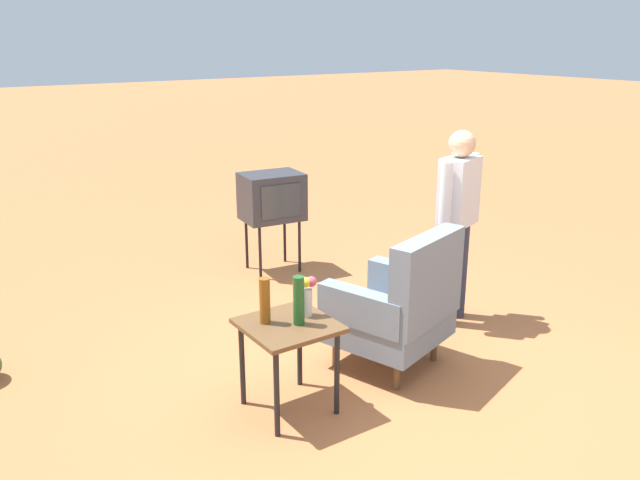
% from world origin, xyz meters
% --- Properties ---
extents(ground_plane, '(60.00, 60.00, 0.00)m').
position_xyz_m(ground_plane, '(0.00, 0.00, 0.00)').
color(ground_plane, '#B76B3D').
extents(armchair, '(0.96, 0.98, 1.06)m').
position_xyz_m(armchair, '(-0.11, -0.04, 0.50)').
color(armchair, brown).
rests_on(armchair, ground).
extents(side_table, '(0.56, 0.56, 0.62)m').
position_xyz_m(side_table, '(0.85, -0.00, 0.53)').
color(side_table, black).
rests_on(side_table, ground).
extents(tv_on_stand, '(0.64, 0.50, 1.03)m').
position_xyz_m(tv_on_stand, '(-0.41, -2.37, 0.78)').
color(tv_on_stand, black).
rests_on(tv_on_stand, ground).
extents(person_standing, '(0.55, 0.32, 1.64)m').
position_xyz_m(person_standing, '(-1.06, -0.43, 0.94)').
color(person_standing, '#2D3347').
rests_on(person_standing, ground).
extents(bottle_tall_amber, '(0.07, 0.07, 0.30)m').
position_xyz_m(bottle_tall_amber, '(0.96, -0.09, 0.77)').
color(bottle_tall_amber, brown).
rests_on(bottle_tall_amber, side_table).
extents(bottle_wine_green, '(0.07, 0.07, 0.32)m').
position_xyz_m(bottle_wine_green, '(0.80, 0.05, 0.78)').
color(bottle_wine_green, '#1E5623').
rests_on(bottle_wine_green, side_table).
extents(flower_vase, '(0.15, 0.10, 0.27)m').
position_xyz_m(flower_vase, '(0.69, -0.04, 0.76)').
color(flower_vase, silver).
rests_on(flower_vase, side_table).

